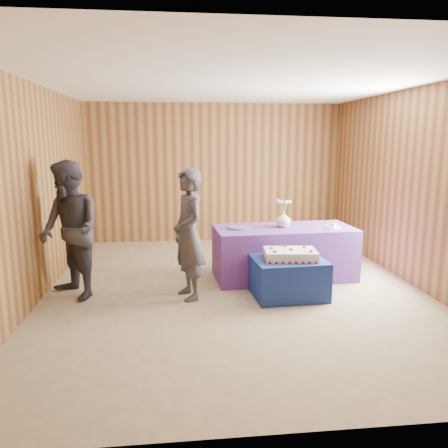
{
  "coord_description": "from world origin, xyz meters",
  "views": [
    {
      "loc": [
        -0.75,
        -5.62,
        2.0
      ],
      "look_at": [
        -0.12,
        0.1,
        0.89
      ],
      "focal_mm": 35.0,
      "sensor_mm": 36.0,
      "label": 1
    }
  ],
  "objects": [
    {
      "name": "platter",
      "position": [
        0.14,
        0.45,
        0.76
      ],
      "size": [
        0.39,
        0.39,
        0.02
      ],
      "primitive_type": "cylinder",
      "rotation": [
        0.0,
        0.0,
        -0.15
      ],
      "color": "#5E4F9F",
      "rests_on": "serving_table"
    },
    {
      "name": "serving_table",
      "position": [
        0.79,
        0.44,
        0.38
      ],
      "size": [
        2.05,
        1.01,
        0.75
      ],
      "primitive_type": "cube",
      "rotation": [
        0.0,
        0.0,
        0.06
      ],
      "color": "#5F3695",
      "rests_on": "ground"
    },
    {
      "name": "sheet_cake",
      "position": [
        0.68,
        -0.35,
        0.56
      ],
      "size": [
        0.73,
        0.53,
        0.16
      ],
      "rotation": [
        0.0,
        0.0,
        -0.1
      ],
      "color": "white",
      "rests_on": "cake_table"
    },
    {
      "name": "flower_spray",
      "position": [
        0.78,
        0.47,
        1.12
      ],
      "size": [
        0.22,
        0.22,
        0.17
      ],
      "color": "#396729",
      "rests_on": "vase"
    },
    {
      "name": "plate",
      "position": [
        1.48,
        0.32,
        0.76
      ],
      "size": [
        0.29,
        0.29,
        0.01
      ],
      "primitive_type": "cylinder",
      "rotation": [
        0.0,
        0.0,
        0.41
      ],
      "color": "silver",
      "rests_on": "serving_table"
    },
    {
      "name": "vase",
      "position": [
        0.78,
        0.47,
        0.87
      ],
      "size": [
        0.22,
        0.22,
        0.23
      ],
      "primitive_type": "imported",
      "rotation": [
        0.0,
        0.0,
        -0.01
      ],
      "color": "silver",
      "rests_on": "serving_table"
    },
    {
      "name": "ground",
      "position": [
        0.0,
        0.0,
        0.0
      ],
      "size": [
        6.0,
        6.0,
        0.0
      ],
      "primitive_type": "plane",
      "color": "tan",
      "rests_on": "ground"
    },
    {
      "name": "room_shell",
      "position": [
        0.0,
        0.0,
        1.8
      ],
      "size": [
        5.04,
        6.04,
        2.72
      ],
      "color": "brown",
      "rests_on": "ground"
    },
    {
      "name": "knife",
      "position": [
        1.47,
        0.21,
        0.75
      ],
      "size": [
        0.25,
        0.12,
        0.0
      ],
      "primitive_type": "cube",
      "rotation": [
        0.0,
        0.0,
        0.42
      ],
      "color": "silver",
      "rests_on": "serving_table"
    },
    {
      "name": "guest_left",
      "position": [
        -0.61,
        -0.25,
        0.83
      ],
      "size": [
        0.57,
        0.7,
        1.66
      ],
      "primitive_type": "imported",
      "rotation": [
        0.0,
        0.0,
        -1.24
      ],
      "color": "#373640",
      "rests_on": "ground"
    },
    {
      "name": "guest_right",
      "position": [
        -2.09,
        -0.09,
        0.88
      ],
      "size": [
        1.06,
        1.09,
        1.76
      ],
      "primitive_type": "imported",
      "rotation": [
        0.0,
        0.0,
        -0.88
      ],
      "color": "#32313A",
      "rests_on": "ground"
    },
    {
      "name": "cake_table",
      "position": [
        0.66,
        -0.36,
        0.25
      ],
      "size": [
        0.94,
        0.76,
        0.5
      ],
      "primitive_type": "cube",
      "rotation": [
        0.0,
        0.0,
        0.06
      ],
      "color": "navy",
      "rests_on": "ground"
    },
    {
      "name": "cake_slice",
      "position": [
        1.48,
        0.32,
        0.79
      ],
      "size": [
        0.09,
        0.09,
        0.08
      ],
      "rotation": [
        0.0,
        0.0,
        0.8
      ],
      "color": "white",
      "rests_on": "plate"
    }
  ]
}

